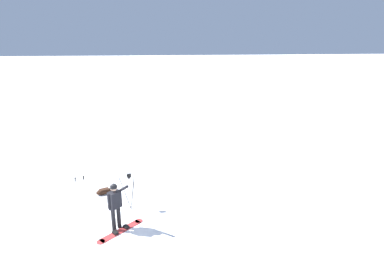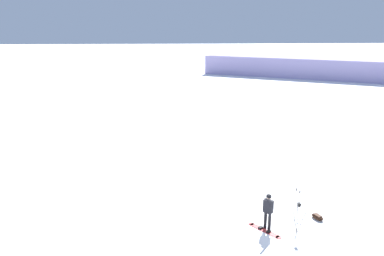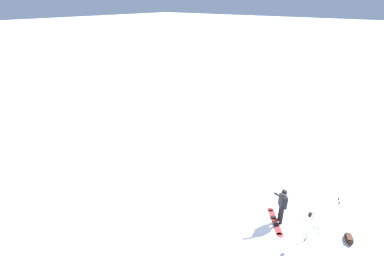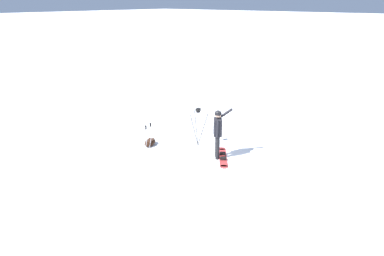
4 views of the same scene
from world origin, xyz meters
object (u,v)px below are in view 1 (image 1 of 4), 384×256
object	(u,v)px
snowboard	(121,230)
camera_tripod	(130,184)
gear_bag_large	(104,191)
ski_poles	(80,187)
snowboarder	(115,202)

from	to	relation	value
snowboard	camera_tripod	distance (m)	1.74
snowboard	gear_bag_large	world-z (taller)	gear_bag_large
snowboard	ski_poles	world-z (taller)	ski_poles
snowboarder	camera_tripod	xyz separation A→B (m)	(1.24, -0.43, -0.02)
snowboard	gear_bag_large	size ratio (longest dim) A/B	1.98
gear_bag_large	ski_poles	world-z (taller)	ski_poles
snowboarder	ski_poles	bearing A→B (deg)	38.80
camera_tripod	snowboarder	bearing A→B (deg)	160.77
camera_tripod	ski_poles	world-z (taller)	camera_tripod
gear_bag_large	ski_poles	xyz separation A→B (m)	(-0.76, 0.75, 0.68)
snowboarder	gear_bag_large	xyz separation A→B (m)	(2.62, 0.74, -0.94)
snowboarder	snowboard	bearing A→B (deg)	-136.96
snowboard	ski_poles	distance (m)	2.69
snowboard	camera_tripod	size ratio (longest dim) A/B	1.00
snowboard	ski_poles	size ratio (longest dim) A/B	1.22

